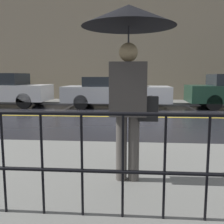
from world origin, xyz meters
The scene contains 8 objects.
ground_plane centered at (0.00, 0.00, 0.00)m, with size 80.00×80.00×0.00m, color black.
sidewalk_near centered at (0.00, -5.35, 0.05)m, with size 28.00×3.02×0.10m.
sidewalk_far centered at (0.00, 4.70, 0.05)m, with size 28.00×1.72×0.10m.
lane_marking centered at (0.00, 0.00, 0.00)m, with size 25.20×0.12×0.01m.
building_storefront centered at (0.00, 5.71, 3.05)m, with size 28.00×0.30×6.11m.
pedestrian centered at (-0.91, -5.72, 1.80)m, with size 1.11×1.11×2.12m.
car_white centered at (-6.78, 2.69, 0.77)m, with size 4.05×1.84×1.51m.
car_silver centered at (-1.62, 2.69, 0.70)m, with size 4.65×1.93×1.35m.
Camera 1 is at (-0.85, -8.89, 1.41)m, focal length 42.00 mm.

